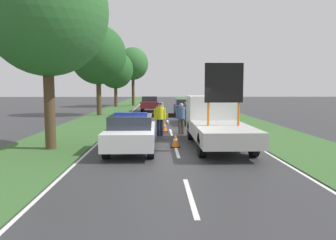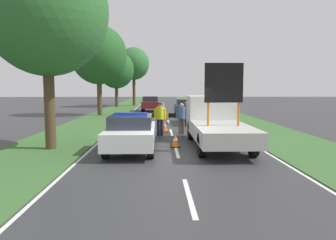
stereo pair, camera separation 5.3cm
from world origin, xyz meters
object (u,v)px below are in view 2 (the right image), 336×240
at_px(pedestrian_civilian, 182,116).
at_px(roadside_tree_mid_right, 99,55).
at_px(traffic_cone_near_police, 164,126).
at_px(roadside_tree_mid_left, 134,64).
at_px(police_officer, 160,116).
at_px(roadside_tree_near_right, 116,70).
at_px(queued_car_van_white, 197,113).
at_px(police_car, 131,133).
at_px(queued_car_wagon_maroon, 150,103).
at_px(road_barrier, 168,117).
at_px(roadside_tree_near_left, 46,11).
at_px(work_truck, 215,121).
at_px(traffic_cone_centre_front, 175,141).
at_px(queued_car_hatch_blue, 186,107).

xyz_separation_m(pedestrian_civilian, roadside_tree_mid_right, (-6.60, 12.34, 4.43)).
relative_size(traffic_cone_near_police, roadside_tree_mid_left, 0.08).
xyz_separation_m(police_officer, pedestrian_civilian, (1.17, 0.48, -0.04)).
relative_size(police_officer, roadside_tree_near_right, 0.24).
height_order(queued_car_van_white, roadside_tree_mid_left, roadside_tree_mid_left).
xyz_separation_m(roadside_tree_near_right, roadside_tree_mid_left, (2.06, 2.97, 1.01)).
relative_size(pedestrian_civilian, roadside_tree_mid_left, 0.21).
height_order(police_car, traffic_cone_near_police, police_car).
relative_size(pedestrian_civilian, queued_car_wagon_maroon, 0.36).
xyz_separation_m(police_car, roadside_tree_mid_right, (-4.29, 17.07, 4.67)).
bearing_deg(police_car, police_officer, 72.61).
bearing_deg(pedestrian_civilian, road_barrier, 146.28).
distance_m(pedestrian_civilian, roadside_tree_near_left, 8.34).
distance_m(queued_car_van_white, roadside_tree_near_left, 12.80).
height_order(work_truck, traffic_cone_near_police, work_truck).
relative_size(roadside_tree_near_left, roadside_tree_mid_left, 0.99).
relative_size(work_truck, pedestrian_civilian, 3.79).
bearing_deg(road_barrier, roadside_tree_near_right, 103.67).
height_order(police_officer, traffic_cone_near_police, police_officer).
relative_size(queued_car_wagon_maroon, roadside_tree_near_right, 0.64).
distance_m(work_truck, road_barrier, 4.25).
bearing_deg(queued_car_wagon_maroon, traffic_cone_near_police, 94.24).
distance_m(police_officer, traffic_cone_centre_front, 3.54).
relative_size(police_officer, queued_car_van_white, 0.40).
bearing_deg(roadside_tree_mid_right, work_truck, -63.26).
xyz_separation_m(road_barrier, traffic_cone_centre_front, (0.17, -4.41, -0.64)).
bearing_deg(roadside_tree_mid_right, traffic_cone_centre_front, -69.49).
relative_size(traffic_cone_near_police, queued_car_hatch_blue, 0.15).
height_order(police_officer, queued_car_van_white, police_officer).
bearing_deg(roadside_tree_mid_left, pedestrian_civilian, -80.66).
xyz_separation_m(roadside_tree_near_left, roadside_tree_mid_left, (0.91, 32.83, 0.35)).
height_order(police_officer, queued_car_hatch_blue, police_officer).
bearing_deg(road_barrier, roadside_tree_mid_left, 98.21).
distance_m(work_truck, queued_car_wagon_maroon, 20.94).
bearing_deg(traffic_cone_near_police, roadside_tree_mid_right, 116.75).
xyz_separation_m(work_truck, pedestrian_civilian, (-1.25, 3.24, -0.07)).
distance_m(traffic_cone_near_police, queued_car_wagon_maroon, 16.40).
bearing_deg(roadside_tree_near_right, queued_car_wagon_maroon, -60.53).
relative_size(queued_car_hatch_blue, roadside_tree_near_left, 0.51).
bearing_deg(roadside_tree_near_left, road_barrier, 44.07).
bearing_deg(police_officer, queued_car_hatch_blue, -98.78).
height_order(traffic_cone_centre_front, queued_car_hatch_blue, queued_car_hatch_blue).
distance_m(road_barrier, roadside_tree_mid_right, 13.95).
xyz_separation_m(queued_car_wagon_maroon, roadside_tree_near_left, (-3.49, -21.65, 4.63)).
bearing_deg(roadside_tree_near_right, pedestrian_civilian, -75.22).
relative_size(queued_car_hatch_blue, roadside_tree_mid_left, 0.50).
bearing_deg(queued_car_van_white, roadside_tree_mid_left, -75.14).
bearing_deg(queued_car_wagon_maroon, queued_car_van_white, 106.56).
relative_size(queued_car_wagon_maroon, roadside_tree_mid_right, 0.57).
height_order(roadside_tree_near_left, roadside_tree_near_right, roadside_tree_near_left).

